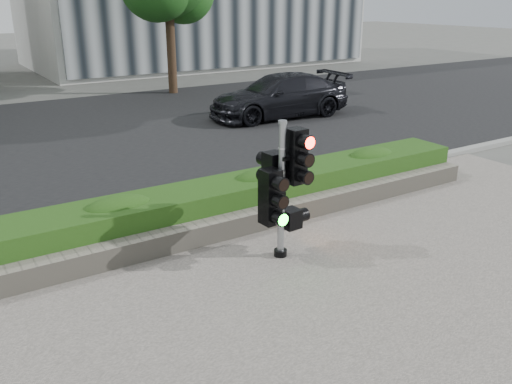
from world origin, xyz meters
TOP-DOWN VIEW (x-y plane):
  - ground at (0.00, 0.00)m, footprint 120.00×120.00m
  - road at (0.00, 10.00)m, footprint 60.00×13.00m
  - curb at (0.00, 3.15)m, footprint 60.00×0.25m
  - stone_wall at (0.00, 1.90)m, footprint 12.00×0.32m
  - hedge at (0.00, 2.55)m, footprint 12.00×1.00m
  - traffic_signal at (0.75, 0.86)m, footprint 0.74×0.56m
  - car_dark at (6.52, 9.28)m, footprint 4.86×2.15m

SIDE VIEW (x-z plane):
  - ground at x=0.00m, z-range 0.00..0.00m
  - road at x=0.00m, z-range 0.00..0.02m
  - curb at x=0.00m, z-range 0.00..0.12m
  - stone_wall at x=0.00m, z-range 0.03..0.37m
  - hedge at x=0.00m, z-range 0.03..0.71m
  - car_dark at x=6.52m, z-range 0.02..1.41m
  - traffic_signal at x=0.75m, z-range 0.14..2.26m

